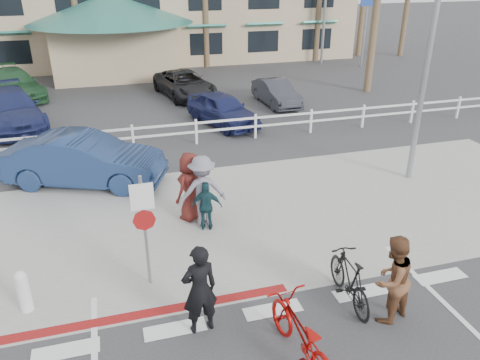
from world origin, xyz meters
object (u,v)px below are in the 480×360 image
object	(u,v)px
bike_black	(350,279)
car_white_sedan	(84,160)
bike_red	(301,335)
sign_post	(145,226)

from	to	relation	value
bike_black	car_white_sedan	distance (m)	9.16
bike_red	car_white_sedan	distance (m)	9.45
bike_black	car_white_sedan	size ratio (longest dim) A/B	0.38
car_white_sedan	bike_black	bearing A→B (deg)	-123.18
sign_post	bike_black	world-z (taller)	sign_post
bike_red	car_white_sedan	bearing A→B (deg)	-74.97
sign_post	car_white_sedan	bearing A→B (deg)	103.35
bike_red	car_white_sedan	xyz separation A→B (m)	(-3.68, 8.70, 0.24)
bike_black	bike_red	bearing A→B (deg)	40.59
car_white_sedan	sign_post	bearing A→B (deg)	-144.83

